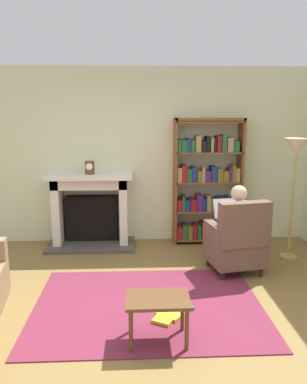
{
  "coord_description": "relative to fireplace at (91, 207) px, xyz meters",
  "views": [
    {
      "loc": [
        -0.12,
        -3.43,
        2.01
      ],
      "look_at": [
        0.1,
        1.2,
        1.05
      ],
      "focal_mm": 35.83,
      "sensor_mm": 36.0,
      "label": 1
    }
  ],
  "objects": [
    {
      "name": "ground",
      "position": [
        0.81,
        -2.3,
        -0.59
      ],
      "size": [
        14.0,
        14.0,
        0.0
      ],
      "primitive_type": "plane",
      "color": "olive"
    },
    {
      "name": "back_wall",
      "position": [
        0.81,
        0.25,
        0.76
      ],
      "size": [
        5.6,
        0.1,
        2.7
      ],
      "primitive_type": "cube",
      "color": "beige",
      "rests_on": "ground"
    },
    {
      "name": "area_rug",
      "position": [
        0.81,
        -2.0,
        -0.59
      ],
      "size": [
        2.4,
        1.8,
        0.01
      ],
      "primitive_type": "cube",
      "color": "maroon",
      "rests_on": "ground"
    },
    {
      "name": "fireplace",
      "position": [
        0.0,
        0.0,
        0.0
      ],
      "size": [
        1.32,
        0.64,
        1.12
      ],
      "color": "#4C4742",
      "rests_on": "ground"
    },
    {
      "name": "mantel_clock",
      "position": [
        0.01,
        -0.1,
        0.63
      ],
      "size": [
        0.14,
        0.14,
        0.19
      ],
      "color": "brown",
      "rests_on": "fireplace"
    },
    {
      "name": "bookshelf",
      "position": [
        1.79,
        0.04,
        0.34
      ],
      "size": [
        1.05,
        0.32,
        1.94
      ],
      "color": "brown",
      "rests_on": "ground"
    },
    {
      "name": "armchair_reading",
      "position": [
        1.96,
        -1.19,
        -0.17
      ],
      "size": [
        0.75,
        0.73,
        0.97
      ],
      "rotation": [
        0.0,
        0.0,
        3.33
      ],
      "color": "#331E14",
      "rests_on": "ground"
    },
    {
      "name": "seated_reader",
      "position": [
        1.94,
        -1.07,
        0.03
      ],
      "size": [
        0.42,
        0.58,
        1.14
      ],
      "rotation": [
        0.0,
        0.0,
        3.33
      ],
      "color": "silver",
      "rests_on": "ground"
    },
    {
      "name": "side_table",
      "position": [
        0.87,
        -2.64,
        -0.23
      ],
      "size": [
        0.56,
        0.39,
        0.42
      ],
      "color": "brown",
      "rests_on": "ground"
    },
    {
      "name": "scattered_books",
      "position": [
        1.03,
        -2.16,
        -0.57
      ],
      "size": [
        0.46,
        0.67,
        0.03
      ],
      "color": "gold",
      "rests_on": "area_rug"
    },
    {
      "name": "floor_lamp",
      "position": [
        2.84,
        -0.7,
        0.83
      ],
      "size": [
        0.32,
        0.32,
        1.68
      ],
      "color": "#B7933F",
      "rests_on": "ground"
    }
  ]
}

